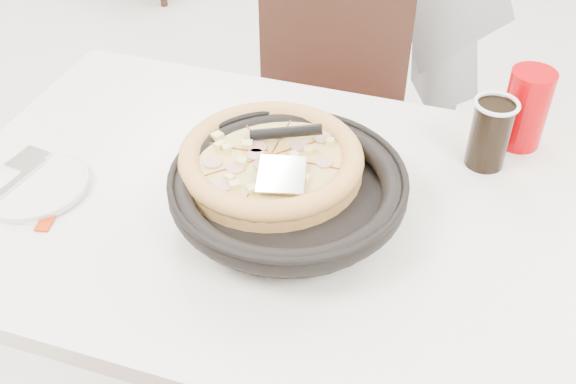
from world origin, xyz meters
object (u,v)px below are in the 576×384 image
(pizza_pan, at_px, (288,196))
(red_cup, at_px, (526,108))
(main_table, at_px, (273,330))
(chair_far, at_px, (329,134))
(cola_glass, at_px, (490,135))
(pizza, at_px, (271,165))
(side_plate, at_px, (34,185))

(pizza_pan, relative_size, red_cup, 2.36)
(main_table, distance_m, red_cup, 0.69)
(chair_far, bearing_deg, cola_glass, 123.75)
(cola_glass, bearing_deg, pizza, -150.34)
(side_plate, relative_size, red_cup, 1.22)
(red_cup, bearing_deg, chair_far, 147.77)
(side_plate, bearing_deg, cola_glass, 23.33)
(chair_far, bearing_deg, side_plate, 49.34)
(pizza_pan, bearing_deg, pizza, 134.07)
(main_table, relative_size, pizza_pan, 3.18)
(main_table, height_order, pizza, pizza)
(main_table, bearing_deg, cola_glass, 33.00)
(chair_far, relative_size, cola_glass, 7.31)
(pizza_pan, relative_size, pizza, 1.15)
(pizza_pan, relative_size, cola_glass, 2.90)
(pizza, height_order, cola_glass, cola_glass)
(cola_glass, bearing_deg, chair_far, 136.56)
(side_plate, distance_m, cola_glass, 0.85)
(chair_far, distance_m, side_plate, 0.86)
(pizza_pan, bearing_deg, side_plate, -170.29)
(main_table, xyz_separation_m, pizza_pan, (0.04, -0.02, 0.42))
(pizza, bearing_deg, main_table, -76.28)
(chair_far, bearing_deg, pizza_pan, 84.96)
(side_plate, xyz_separation_m, cola_glass, (0.78, 0.34, 0.06))
(main_table, height_order, red_cup, red_cup)
(red_cup, bearing_deg, pizza_pan, -136.97)
(side_plate, bearing_deg, pizza_pan, 9.71)
(pizza_pan, bearing_deg, main_table, 149.45)
(chair_far, distance_m, pizza, 0.68)
(main_table, relative_size, red_cup, 7.50)
(side_plate, height_order, red_cup, red_cup)
(pizza_pan, xyz_separation_m, cola_glass, (0.31, 0.26, 0.02))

